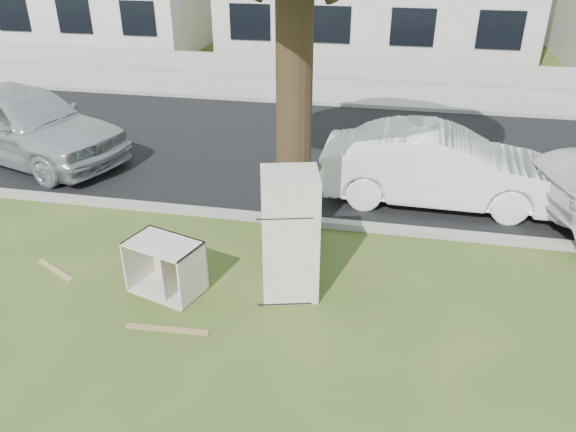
% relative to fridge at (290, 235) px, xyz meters
% --- Properties ---
extents(ground, '(120.00, 120.00, 0.00)m').
position_rel_fridge_xyz_m(ground, '(0.20, -0.45, -0.92)').
color(ground, '#384F1C').
extents(road, '(120.00, 7.00, 0.01)m').
position_rel_fridge_xyz_m(road, '(0.20, 5.55, -0.92)').
color(road, black).
rests_on(road, ground).
extents(kerb_near, '(120.00, 0.18, 0.12)m').
position_rel_fridge_xyz_m(kerb_near, '(0.20, 2.00, -0.92)').
color(kerb_near, gray).
rests_on(kerb_near, ground).
extents(kerb_far, '(120.00, 0.18, 0.12)m').
position_rel_fridge_xyz_m(kerb_far, '(0.20, 9.10, -0.92)').
color(kerb_far, gray).
rests_on(kerb_far, ground).
extents(sidewalk, '(120.00, 2.80, 0.01)m').
position_rel_fridge_xyz_m(sidewalk, '(0.20, 10.55, -0.92)').
color(sidewalk, gray).
rests_on(sidewalk, ground).
extents(low_wall, '(120.00, 0.15, 0.70)m').
position_rel_fridge_xyz_m(low_wall, '(0.20, 12.15, -0.57)').
color(low_wall, gray).
rests_on(low_wall, ground).
extents(fridge, '(0.91, 0.87, 1.84)m').
position_rel_fridge_xyz_m(fridge, '(0.00, 0.00, 0.00)').
color(fridge, '#B3AFA2').
rests_on(fridge, ground).
extents(cabinet, '(1.15, 0.91, 0.79)m').
position_rel_fridge_xyz_m(cabinet, '(-1.72, -0.33, -0.53)').
color(cabinet, white).
rests_on(cabinet, ground).
extents(plank_a, '(1.11, 0.15, 0.02)m').
position_rel_fridge_xyz_m(plank_a, '(-1.40, -1.17, -0.91)').
color(plank_a, '#9A7A4A').
rests_on(plank_a, ground).
extents(plank_b, '(0.81, 0.48, 0.02)m').
position_rel_fridge_xyz_m(plank_b, '(-3.60, -0.19, -0.91)').
color(plank_b, '#A68357').
rests_on(plank_b, ground).
extents(plank_c, '(0.09, 0.74, 0.02)m').
position_rel_fridge_xyz_m(plank_c, '(-1.56, -0.20, -0.91)').
color(plank_c, tan).
rests_on(plank_c, ground).
extents(car_center, '(4.31, 1.57, 1.41)m').
position_rel_fridge_xyz_m(car_center, '(2.14, 3.38, -0.21)').
color(car_center, white).
rests_on(car_center, ground).
extents(car_left, '(5.21, 3.34, 1.65)m').
position_rel_fridge_xyz_m(car_left, '(-6.61, 3.82, -0.10)').
color(car_left, '#A1A3A8').
rests_on(car_left, ground).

